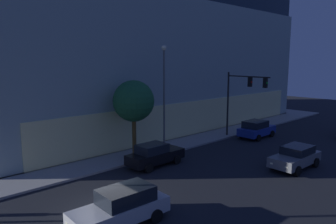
% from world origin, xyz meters
% --- Properties ---
extents(ground_plane, '(120.00, 120.00, 0.00)m').
position_xyz_m(ground_plane, '(0.00, 0.00, 0.00)').
color(ground_plane, black).
extents(modern_building, '(39.86, 23.92, 16.14)m').
position_xyz_m(modern_building, '(16.59, 20.22, 8.00)').
color(modern_building, '#4C4C51').
rests_on(modern_building, ground).
extents(traffic_light_far_corner, '(0.63, 4.92, 6.49)m').
position_xyz_m(traffic_light_far_corner, '(18.17, 4.06, 4.80)').
color(traffic_light_far_corner, black).
rests_on(traffic_light_far_corner, sidewalk_corner).
extents(street_lamp_sidewalk, '(0.44, 0.44, 8.89)m').
position_xyz_m(street_lamp_sidewalk, '(10.00, 6.40, 5.65)').
color(street_lamp_sidewalk, slate).
rests_on(street_lamp_sidewalk, sidewalk_corner).
extents(sidewalk_tree, '(3.28, 3.28, 6.12)m').
position_xyz_m(sidewalk_tree, '(6.80, 6.45, 4.60)').
color(sidewalk_tree, brown).
rests_on(sidewalk_tree, sidewalk_corner).
extents(car_silver, '(4.83, 2.18, 1.78)m').
position_xyz_m(car_silver, '(-0.13, -1.72, 0.91)').
color(car_silver, '#B7BABF').
rests_on(car_silver, ground).
extents(car_black, '(4.59, 2.02, 1.70)m').
position_xyz_m(car_black, '(6.69, 3.82, 0.85)').
color(car_black, black).
rests_on(car_black, ground).
extents(car_grey, '(4.52, 2.20, 1.62)m').
position_xyz_m(car_grey, '(13.87, -3.57, 0.84)').
color(car_grey, slate).
rests_on(car_grey, ground).
extents(car_blue, '(4.39, 2.26, 1.76)m').
position_xyz_m(car_blue, '(20.07, 3.50, 0.90)').
color(car_blue, navy).
rests_on(car_blue, ground).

